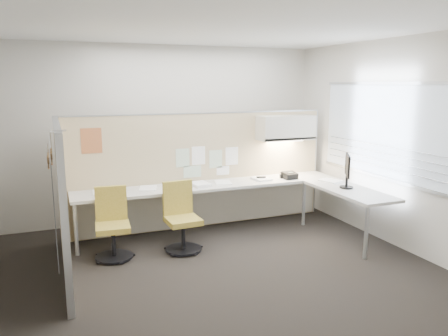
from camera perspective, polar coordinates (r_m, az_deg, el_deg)
name	(u,v)px	position (r m, az deg, el deg)	size (l,w,h in m)	color
floor	(201,270)	(5.38, -3.01, -13.17)	(5.50, 4.50, 0.01)	black
ceiling	(198,26)	(4.95, -3.35, 18.04)	(5.50, 4.50, 0.01)	white
wall_back	(155,134)	(7.13, -8.96, 4.42)	(5.50, 0.02, 2.80)	beige
wall_front	(307,204)	(2.98, 10.80, -4.64)	(5.50, 0.02, 2.80)	beige
wall_right	(391,143)	(6.39, 20.93, 3.10)	(0.02, 4.50, 2.80)	beige
window_pane	(390,132)	(6.36, 20.85, 4.43)	(0.01, 2.80, 1.30)	#949FAB
partition_back	(201,171)	(6.73, -3.02, -0.36)	(4.10, 0.06, 1.75)	tan
partition_left	(62,201)	(5.33, -20.43, -4.07)	(0.06, 2.20, 1.75)	tan
desk	(236,193)	(6.49, 1.54, -3.24)	(4.00, 2.07, 0.73)	beige
overhead_bin	(286,128)	(7.00, 8.06, 5.23)	(0.90, 0.36, 0.38)	beige
task_light_strip	(285,141)	(7.02, 8.01, 3.53)	(0.60, 0.06, 0.02)	#FFEABF
pinned_papers	(207,161)	(6.70, -2.30, 0.96)	(1.01, 0.00, 0.47)	#8CBF8C
poster	(91,141)	(6.29, -16.93, 3.42)	(0.28, 0.00, 0.35)	orange
chair_left	(112,226)	(5.77, -14.36, -7.32)	(0.47, 0.48, 0.89)	black
chair_right	(181,219)	(5.86, -5.59, -6.67)	(0.48, 0.48, 0.91)	black
monitor	(347,169)	(6.41, 15.81, -0.13)	(0.27, 0.40, 0.48)	black
phone	(290,176)	(6.90, 8.56, -0.98)	(0.22, 0.21, 0.12)	black
stapler	(261,178)	(6.79, 4.88, -1.32)	(0.14, 0.04, 0.05)	black
tape_dispenser	(283,176)	(6.95, 7.73, -1.06)	(0.10, 0.06, 0.06)	black
coat_hook	(51,170)	(4.27, -21.66, -0.25)	(0.18, 0.45, 1.34)	silver
paper_stack_0	(102,192)	(6.15, -15.69, -3.10)	(0.23, 0.30, 0.03)	white
paper_stack_1	(148,188)	(6.27, -9.88, -2.63)	(0.23, 0.30, 0.02)	white
paper_stack_2	(200,184)	(6.36, -3.13, -2.16)	(0.23, 0.30, 0.05)	white
paper_stack_3	(223,183)	(6.54, -0.13, -1.92)	(0.23, 0.30, 0.01)	white
paper_stack_4	(261,179)	(6.79, 4.90, -1.42)	(0.23, 0.30, 0.03)	white
paper_stack_5	(330,181)	(6.83, 13.71, -1.64)	(0.23, 0.30, 0.02)	white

